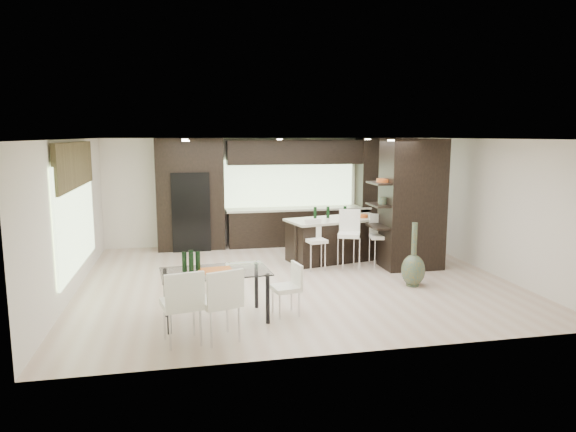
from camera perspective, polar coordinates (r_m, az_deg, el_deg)
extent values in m
plane|color=beige|center=(10.06, 0.69, -7.01)|extent=(8.00, 8.00, 0.00)
cube|color=silver|center=(13.19, -2.53, 2.79)|extent=(8.00, 0.02, 2.70)
cube|color=silver|center=(9.75, -22.93, -0.11)|extent=(0.02, 7.00, 2.70)
cube|color=silver|center=(11.31, 20.92, 1.17)|extent=(0.02, 7.00, 2.70)
cube|color=white|center=(9.67, 0.72, 8.56)|extent=(8.00, 7.00, 0.02)
cube|color=#B2D199|center=(9.93, -22.48, 0.07)|extent=(0.04, 3.20, 1.90)
cube|color=#B2D199|center=(13.23, 0.06, 3.69)|extent=(3.40, 0.04, 1.20)
cube|color=brown|center=(9.84, -22.63, 5.26)|extent=(0.08, 3.00, 0.80)
cube|color=white|center=(9.91, 0.41, 8.46)|extent=(4.00, 3.00, 0.02)
cube|color=black|center=(12.95, -0.12, 2.68)|extent=(6.80, 0.68, 2.70)
cube|color=black|center=(12.70, -10.75, 0.58)|extent=(0.90, 0.68, 1.90)
cube|color=black|center=(10.99, 13.63, 1.30)|extent=(1.20, 0.80, 2.70)
cube|color=black|center=(11.54, 5.51, -2.56)|extent=(2.42, 1.47, 0.94)
cube|color=white|center=(10.64, 3.15, -3.78)|extent=(0.44, 0.44, 0.85)
cube|color=white|center=(10.79, 6.76, -3.26)|extent=(0.57, 0.57, 0.99)
cube|color=white|center=(11.05, 10.14, -3.29)|extent=(0.47, 0.47, 0.90)
cube|color=black|center=(11.75, 5.56, -3.54)|extent=(1.26, 0.64, 0.46)
cube|color=white|center=(7.88, -8.04, -8.74)|extent=(1.66, 1.03, 0.76)
cube|color=white|center=(7.11, -7.65, -9.95)|extent=(0.65, 0.65, 0.95)
cube|color=white|center=(7.10, -11.71, -10.08)|extent=(0.61, 0.61, 0.95)
cube|color=white|center=(8.02, -0.25, -8.40)|extent=(0.47, 0.47, 0.75)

